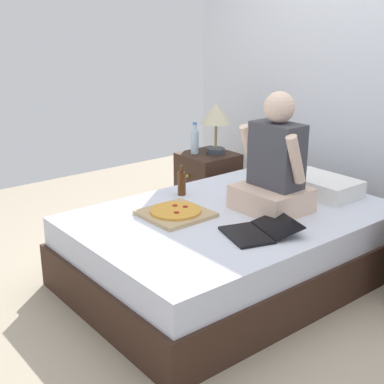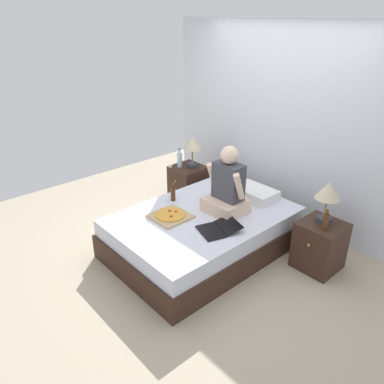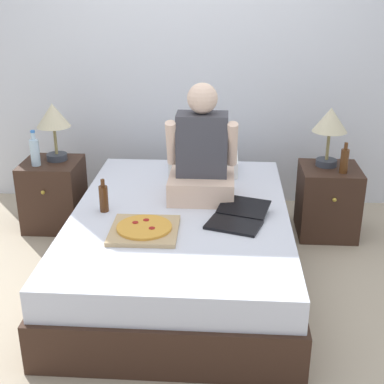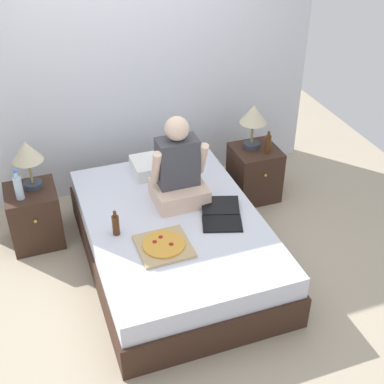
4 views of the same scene
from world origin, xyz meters
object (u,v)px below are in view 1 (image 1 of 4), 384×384
at_px(pizza_box, 176,213).
at_px(bed, 232,246).
at_px(lamp_on_left_nightstand, 216,117).
at_px(person_seated, 275,168).
at_px(beer_bottle_on_bed, 182,183).
at_px(water_bottle, 195,141).
at_px(laptop, 257,232).
at_px(nightstand_left, 208,183).

bearing_deg(pizza_box, bed, 60.26).
relative_size(lamp_on_left_nightstand, pizza_box, 1.11).
height_order(person_seated, pizza_box, person_seated).
bearing_deg(pizza_box, person_seated, 61.42).
relative_size(person_seated, beer_bottle_on_bed, 3.55).
distance_m(water_bottle, person_seated, 1.34).
xyz_separation_m(lamp_on_left_nightstand, pizza_box, (0.85, -1.09, -0.37)).
bearing_deg(water_bottle, pizza_box, -44.32).
xyz_separation_m(water_bottle, beer_bottle_on_bed, (0.67, -0.66, -0.09)).
relative_size(lamp_on_left_nightstand, water_bottle, 1.63).
relative_size(bed, beer_bottle_on_bed, 9.48).
height_order(lamp_on_left_nightstand, laptop, lamp_on_left_nightstand).
distance_m(water_bottle, pizza_box, 1.37).
distance_m(lamp_on_left_nightstand, water_bottle, 0.28).
relative_size(nightstand_left, laptop, 1.11).
xyz_separation_m(lamp_on_left_nightstand, water_bottle, (-0.12, -0.14, -0.22)).
height_order(person_seated, laptop, person_seated).
bearing_deg(pizza_box, beer_bottle_on_bed, 136.66).
xyz_separation_m(nightstand_left, water_bottle, (-0.08, -0.09, 0.38)).
distance_m(water_bottle, laptop, 1.72).
xyz_separation_m(bed, person_seated, (0.12, 0.24, 0.53)).
distance_m(nightstand_left, person_seated, 1.38).
height_order(lamp_on_left_nightstand, water_bottle, lamp_on_left_nightstand).
bearing_deg(laptop, lamp_on_left_nightstand, 147.08).
height_order(bed, laptop, laptop).
relative_size(pizza_box, beer_bottle_on_bed, 1.84).
bearing_deg(pizza_box, water_bottle, 135.68).
xyz_separation_m(nightstand_left, laptop, (1.44, -0.86, 0.23)).
xyz_separation_m(water_bottle, pizza_box, (0.97, -0.95, -0.16)).
xyz_separation_m(lamp_on_left_nightstand, laptop, (1.40, -0.91, -0.37)).
xyz_separation_m(nightstand_left, person_seated, (1.21, -0.47, 0.49)).
bearing_deg(laptop, nightstand_left, 149.26).
height_order(pizza_box, beer_bottle_on_bed, beer_bottle_on_bed).
xyz_separation_m(lamp_on_left_nightstand, beer_bottle_on_bed, (0.55, -0.80, -0.30)).
xyz_separation_m(person_seated, laptop, (0.24, -0.39, -0.27)).
bearing_deg(person_seated, pizza_box, -118.58).
distance_m(lamp_on_left_nightstand, laptop, 1.71).
relative_size(nightstand_left, pizza_box, 1.34).
bearing_deg(nightstand_left, bed, -33.37).
distance_m(lamp_on_left_nightstand, person_seated, 1.28).
bearing_deg(person_seated, bed, -116.99).
height_order(nightstand_left, lamp_on_left_nightstand, lamp_on_left_nightstand).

